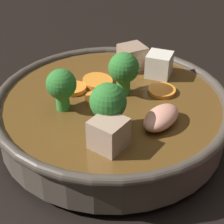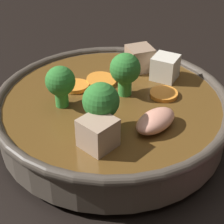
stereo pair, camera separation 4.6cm
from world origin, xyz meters
TOP-DOWN VIEW (x-y plane):
  - ground_plane at (0.00, 0.00)m, footprint 3.00×3.00m
  - stirfry_bowl at (-0.00, 0.00)m, footprint 0.28×0.28m

SIDE VIEW (x-z plane):
  - ground_plane at x=0.00m, z-range 0.00..0.00m
  - stirfry_bowl at x=0.00m, z-range -0.02..0.09m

